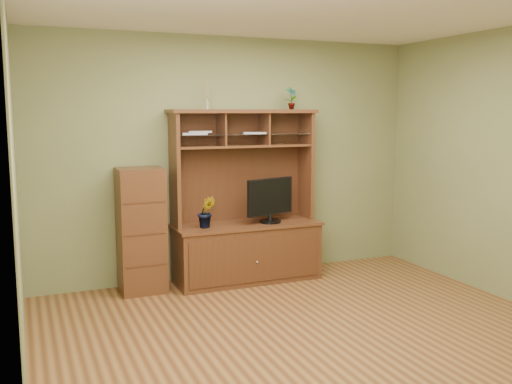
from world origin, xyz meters
TOP-DOWN VIEW (x-y plane):
  - room at (0.00, 0.00)m, footprint 4.54×4.04m
  - media_hutch at (0.08, 1.73)m, footprint 1.66×0.61m
  - monitor at (0.33, 1.65)m, footprint 0.61×0.24m
  - orchid_plant at (-0.41, 1.65)m, footprint 0.22×0.20m
  - top_plant at (0.66, 1.80)m, footprint 0.15×0.11m
  - reed_diffuser at (-0.33, 1.80)m, footprint 0.06×0.06m
  - magazines at (-0.24, 1.81)m, footprint 0.98×0.26m
  - side_cabinet at (-1.08, 1.77)m, footprint 0.47×0.42m

SIDE VIEW (x-z plane):
  - media_hutch at x=0.08m, z-range -0.43..1.47m
  - side_cabinet at x=-1.08m, z-range 0.00..1.30m
  - orchid_plant at x=-0.41m, z-range 0.65..0.99m
  - monitor at x=0.33m, z-range 0.66..1.16m
  - room at x=0.00m, z-range -0.02..2.72m
  - magazines at x=-0.24m, z-range 1.63..1.67m
  - reed_diffuser at x=-0.33m, z-range 1.87..2.17m
  - top_plant at x=0.66m, z-range 1.90..2.15m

